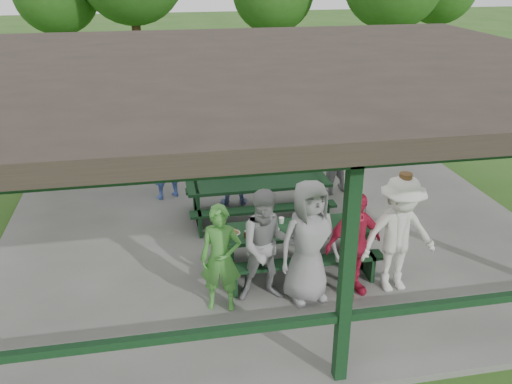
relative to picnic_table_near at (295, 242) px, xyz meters
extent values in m
plane|color=#2C531A|center=(-0.11, 1.20, -0.57)|extent=(90.00, 90.00, 0.00)
cube|color=slate|center=(-0.11, 1.20, -0.52)|extent=(10.00, 8.00, 0.10)
cube|color=black|center=(-0.11, -2.60, 1.03)|extent=(0.15, 0.15, 3.00)
cube|color=black|center=(-4.91, 5.00, 1.03)|extent=(0.15, 0.15, 3.00)
cube|color=black|center=(-0.11, 5.00, 1.03)|extent=(0.15, 0.15, 3.00)
cube|color=black|center=(4.69, 5.00, 1.03)|extent=(0.15, 0.15, 3.00)
cube|color=black|center=(-2.51, -2.60, 0.43)|extent=(4.65, 0.10, 0.10)
cube|color=black|center=(-2.51, 5.00, 0.43)|extent=(4.65, 0.10, 0.10)
cube|color=black|center=(2.29, 5.00, 0.43)|extent=(4.65, 0.10, 0.10)
cube|color=black|center=(-0.11, -2.60, 2.43)|extent=(9.80, 0.15, 0.20)
cube|color=black|center=(-0.11, 5.00, 2.43)|extent=(9.80, 0.15, 0.20)
cube|color=#2B251F|center=(-0.11, 1.20, 2.65)|extent=(10.60, 8.60, 0.24)
cube|color=black|center=(0.00, 0.00, 0.25)|extent=(2.57, 0.75, 0.06)
cube|color=black|center=(0.00, -0.55, -0.05)|extent=(2.57, 0.28, 0.05)
cube|color=black|center=(0.00, 0.55, -0.05)|extent=(2.57, 0.28, 0.05)
cube|color=black|center=(-1.11, 0.00, -0.10)|extent=(0.06, 0.70, 0.75)
cube|color=black|center=(1.11, 0.00, -0.10)|extent=(0.06, 0.70, 0.75)
cube|color=black|center=(-1.11, 0.00, -0.25)|extent=(0.06, 1.39, 0.45)
cube|color=black|center=(1.11, 0.00, -0.25)|extent=(0.06, 1.39, 0.45)
cube|color=black|center=(-0.23, 2.00, 0.25)|extent=(2.79, 0.75, 0.06)
cube|color=black|center=(-0.23, 1.45, -0.05)|extent=(2.79, 0.28, 0.05)
cube|color=black|center=(-0.23, 2.55, -0.05)|extent=(2.79, 0.28, 0.05)
cube|color=black|center=(-1.45, 2.00, -0.10)|extent=(0.06, 0.70, 0.75)
cube|color=black|center=(0.99, 2.00, -0.10)|extent=(0.06, 0.70, 0.75)
cube|color=black|center=(-1.45, 2.00, -0.25)|extent=(0.06, 1.39, 0.45)
cube|color=black|center=(0.99, 2.00, -0.25)|extent=(0.06, 1.39, 0.45)
cylinder|color=white|center=(-1.03, 0.00, 0.28)|extent=(0.22, 0.22, 0.01)
torus|color=#A16D39|center=(-1.07, -0.02, 0.30)|extent=(0.10, 0.10, 0.03)
torus|color=#A16D39|center=(-0.99, -0.02, 0.30)|extent=(0.10, 0.10, 0.03)
torus|color=#A16D39|center=(-1.03, 0.04, 0.30)|extent=(0.10, 0.10, 0.03)
cylinder|color=white|center=(-0.39, 0.00, 0.28)|extent=(0.22, 0.22, 0.01)
torus|color=#A16D39|center=(-0.43, -0.02, 0.30)|extent=(0.10, 0.10, 0.03)
torus|color=#A16D39|center=(-0.35, -0.02, 0.30)|extent=(0.10, 0.10, 0.03)
torus|color=#A16D39|center=(-0.39, 0.04, 0.30)|extent=(0.10, 0.10, 0.03)
cylinder|color=white|center=(0.48, 0.00, 0.28)|extent=(0.22, 0.22, 0.01)
torus|color=#A16D39|center=(0.44, -0.02, 0.30)|extent=(0.10, 0.10, 0.03)
torus|color=#A16D39|center=(0.52, -0.02, 0.30)|extent=(0.10, 0.10, 0.03)
torus|color=#A16D39|center=(0.48, 0.04, 0.30)|extent=(0.10, 0.10, 0.03)
cylinder|color=white|center=(1.04, 0.00, 0.28)|extent=(0.22, 0.22, 0.01)
torus|color=#A16D39|center=(1.00, -0.02, 0.30)|extent=(0.10, 0.10, 0.03)
torus|color=#A16D39|center=(1.08, -0.02, 0.30)|extent=(0.10, 0.10, 0.03)
torus|color=#A16D39|center=(1.04, 0.04, 0.30)|extent=(0.10, 0.10, 0.03)
cylinder|color=#381E0F|center=(-0.86, -0.18, 0.33)|extent=(0.06, 0.06, 0.10)
cylinder|color=#381E0F|center=(0.28, -0.18, 0.33)|extent=(0.06, 0.06, 0.10)
cylinder|color=#381E0F|center=(0.31, -0.18, 0.33)|extent=(0.06, 0.06, 0.10)
cylinder|color=#381E0F|center=(0.41, -0.18, 0.33)|extent=(0.06, 0.06, 0.10)
cylinder|color=#381E0F|center=(0.70, -0.18, 0.33)|extent=(0.06, 0.06, 0.10)
cone|color=white|center=(-0.70, 0.20, 0.33)|extent=(0.09, 0.09, 0.10)
cone|color=white|center=(-0.42, 0.20, 0.33)|extent=(0.09, 0.09, 0.10)
cone|color=white|center=(-0.19, 0.20, 0.33)|extent=(0.09, 0.09, 0.10)
imported|color=#49973B|center=(-1.34, -0.87, 0.35)|extent=(0.68, 0.53, 1.65)
imported|color=#959598|center=(-0.64, -0.76, 0.41)|extent=(0.89, 0.71, 1.78)
imported|color=gray|center=(-0.04, -0.87, 0.49)|extent=(1.04, 0.78, 1.92)
imported|color=#BC1D3E|center=(0.66, -0.86, 0.37)|extent=(1.06, 0.68, 1.68)
imported|color=silver|center=(1.37, -0.88, 0.47)|extent=(1.25, 0.75, 1.89)
cylinder|color=brown|center=(1.37, -0.88, 1.35)|extent=(0.33, 0.33, 0.02)
cylinder|color=brown|center=(1.37, -0.88, 1.41)|extent=(0.20, 0.20, 0.11)
imported|color=#95AAE6|center=(-0.61, 2.74, 0.27)|extent=(1.40, 0.55, 1.48)
imported|color=#405AA8|center=(-1.99, 3.31, 0.48)|extent=(0.81, 0.69, 1.90)
imported|color=#969699|center=(1.53, 2.95, 0.40)|extent=(1.04, 0.95, 1.74)
imported|color=silver|center=(1.55, 9.11, 0.20)|extent=(6.16, 4.81, 1.56)
cube|color=navy|center=(-3.41, 8.72, 0.25)|extent=(3.23, 2.47, 0.12)
cube|color=navy|center=(-3.70, 8.05, 0.51)|extent=(2.69, 1.19, 0.41)
cube|color=navy|center=(-3.13, 9.38, 0.51)|extent=(2.69, 1.19, 0.41)
cube|color=navy|center=(-4.75, 9.29, 0.51)|extent=(0.63, 1.36, 0.41)
cube|color=navy|center=(-2.08, 8.15, 0.51)|extent=(0.63, 1.36, 0.41)
cylinder|color=black|center=(-4.57, 8.37, -0.18)|extent=(0.80, 0.48, 0.79)
cylinder|color=yellow|center=(-4.57, 8.37, -0.18)|extent=(0.36, 0.32, 0.29)
cylinder|color=black|center=(-3.97, 9.80, -0.18)|extent=(0.80, 0.48, 0.79)
cylinder|color=yellow|center=(-3.97, 9.80, -0.18)|extent=(0.36, 0.32, 0.29)
cylinder|color=black|center=(-2.86, 7.64, -0.18)|extent=(0.80, 0.48, 0.79)
cylinder|color=yellow|center=(-2.86, 7.64, -0.18)|extent=(0.36, 0.32, 0.29)
cylinder|color=black|center=(-2.25, 9.07, -0.18)|extent=(0.80, 0.48, 0.79)
cylinder|color=yellow|center=(-2.25, 9.07, -0.18)|extent=(0.36, 0.32, 0.29)
cube|color=navy|center=(-1.61, 7.95, 0.15)|extent=(0.98, 0.48, 0.08)
cone|color=#F2590C|center=(-4.79, 9.31, 0.62)|extent=(0.18, 0.39, 0.41)
cylinder|color=black|center=(-5.65, 16.49, 0.74)|extent=(0.36, 0.36, 2.64)
cylinder|color=black|center=(-2.61, 15.40, 1.05)|extent=(0.36, 0.36, 3.24)
cylinder|color=black|center=(2.99, 15.44, 0.74)|extent=(0.36, 0.36, 2.63)
cylinder|color=black|center=(7.23, 13.26, 0.94)|extent=(0.36, 0.36, 3.02)
cylinder|color=black|center=(11.08, 16.77, 0.77)|extent=(0.36, 0.36, 2.68)
camera|label=1|loc=(-2.11, -7.58, 4.34)|focal=38.00mm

